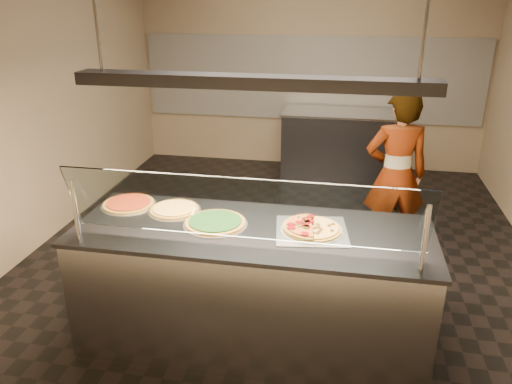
% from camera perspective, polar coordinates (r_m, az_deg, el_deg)
% --- Properties ---
extents(ground, '(5.00, 6.00, 0.02)m').
position_cam_1_polar(ground, '(5.06, 2.72, -7.50)').
color(ground, black).
rests_on(ground, ground).
extents(wall_back, '(5.00, 0.02, 3.00)m').
position_cam_1_polar(wall_back, '(7.47, 6.27, 14.31)').
color(wall_back, '#977E61').
rests_on(wall_back, ground).
extents(wall_front, '(5.00, 0.02, 3.00)m').
position_cam_1_polar(wall_front, '(1.77, -10.47, -11.89)').
color(wall_front, '#977E61').
rests_on(wall_front, ground).
extents(wall_left, '(0.02, 6.00, 3.00)m').
position_cam_1_polar(wall_left, '(5.44, -24.59, 9.66)').
color(wall_left, '#977E61').
rests_on(wall_left, ground).
extents(tile_band, '(4.90, 0.02, 1.20)m').
position_cam_1_polar(tile_band, '(7.46, 6.19, 12.76)').
color(tile_band, silver).
rests_on(tile_band, wall_back).
extents(serving_counter, '(2.52, 0.94, 0.93)m').
position_cam_1_polar(serving_counter, '(3.73, -0.42, -10.64)').
color(serving_counter, '#B7B7BC').
rests_on(serving_counter, ground).
extents(sneeze_guard, '(2.28, 0.18, 0.54)m').
position_cam_1_polar(sneeze_guard, '(3.07, -1.67, -2.05)').
color(sneeze_guard, '#B7B7BC').
rests_on(sneeze_guard, serving_counter).
extents(perforated_tray, '(0.55, 0.55, 0.01)m').
position_cam_1_polar(perforated_tray, '(3.49, 6.39, -4.36)').
color(perforated_tray, silver).
rests_on(perforated_tray, serving_counter).
extents(half_pizza_pepperoni, '(0.25, 0.43, 0.05)m').
position_cam_1_polar(half_pizza_pepperoni, '(3.48, 4.83, -3.83)').
color(half_pizza_pepperoni, brown).
rests_on(half_pizza_pepperoni, perforated_tray).
extents(half_pizza_sausage, '(0.25, 0.43, 0.04)m').
position_cam_1_polar(half_pizza_sausage, '(3.47, 8.01, -4.20)').
color(half_pizza_sausage, brown).
rests_on(half_pizza_sausage, perforated_tray).
extents(pizza_spinach, '(0.46, 0.46, 0.03)m').
position_cam_1_polar(pizza_spinach, '(3.57, -4.66, -3.45)').
color(pizza_spinach, silver).
rests_on(pizza_spinach, serving_counter).
extents(pizza_cheese, '(0.40, 0.40, 0.03)m').
position_cam_1_polar(pizza_cheese, '(3.83, -9.28, -1.92)').
color(pizza_cheese, silver).
rests_on(pizza_cheese, serving_counter).
extents(pizza_tomato, '(0.42, 0.42, 0.03)m').
position_cam_1_polar(pizza_tomato, '(4.00, -14.33, -1.26)').
color(pizza_tomato, silver).
rests_on(pizza_tomato, serving_counter).
extents(pizza_spatula, '(0.19, 0.23, 0.02)m').
position_cam_1_polar(pizza_spatula, '(3.67, -6.73, -2.61)').
color(pizza_spatula, '#B7B7BC').
rests_on(pizza_spatula, pizza_spinach).
extents(prep_table, '(1.53, 0.74, 0.93)m').
position_cam_1_polar(prep_table, '(7.21, 9.13, 5.47)').
color(prep_table, '#2E2E32').
rests_on(prep_table, ground).
extents(worker, '(0.67, 0.50, 1.66)m').
position_cam_1_polar(worker, '(4.98, 15.68, 1.85)').
color(worker, '#26242A').
rests_on(worker, ground).
extents(heat_lamp_housing, '(2.30, 0.18, 0.08)m').
position_cam_1_polar(heat_lamp_housing, '(3.19, -0.49, 12.48)').
color(heat_lamp_housing, '#2E2E32').
rests_on(heat_lamp_housing, ceiling).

